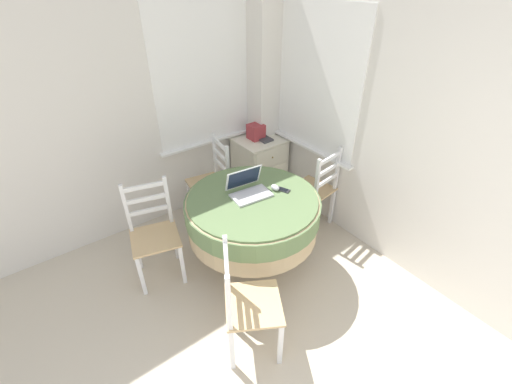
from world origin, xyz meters
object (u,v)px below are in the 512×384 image
Objects in this scene: laptop at (248,189)px; dining_chair_near_back_window at (212,183)px; corner_cabinet at (259,167)px; dining_chair_camera_near at (247,304)px; storage_box at (256,132)px; round_dining_table at (253,213)px; dining_chair_left_flank at (154,235)px; dining_chair_near_right_window at (315,191)px; book_on_cabinet at (263,138)px; cell_phone at (283,190)px; computer_mouse at (275,188)px.

dining_chair_near_back_window is (0.06, 0.79, -0.35)m from laptop.
dining_chair_near_back_window is 0.74m from corner_cabinet.
storage_box is at bearing 51.51° from dining_chair_camera_near.
laptop is (0.01, 0.08, 0.21)m from round_dining_table.
laptop is at bearing -132.05° from corner_cabinet.
dining_chair_camera_near is 1.00× the size of dining_chair_left_flank.
dining_chair_left_flank is at bearing 156.53° from laptop.
storage_box is (0.78, 0.99, 0.23)m from round_dining_table.
laptop is at bearing 80.72° from round_dining_table.
dining_chair_near_right_window is 0.91m from book_on_cabinet.
cell_phone is 1.08m from dining_chair_camera_near.
dining_chair_near_right_window is at bearing -11.90° from dining_chair_left_flank.
computer_mouse is at bearing -4.28° from round_dining_table.
cell_phone is (0.05, -0.05, -0.02)m from computer_mouse.
book_on_cabinet is (0.05, -0.06, -0.07)m from storage_box.
storage_box reaches higher than book_on_cabinet.
corner_cabinet is at bearing 50.36° from dining_chair_camera_near.
round_dining_table is 0.30m from computer_mouse.
cell_phone is at bearing 36.14° from dining_chair_camera_near.
corner_cabinet is (-0.06, 0.88, -0.09)m from dining_chair_near_right_window.
dining_chair_camera_near is (-0.56, -0.76, -0.35)m from laptop.
dining_chair_camera_near is (-1.42, -0.75, 0.00)m from dining_chair_near_right_window.
dining_chair_near_right_window reaches higher than corner_cabinet.
round_dining_table is 1.28m from storage_box.
dining_chair_camera_near is at bearing -143.86° from cell_phone.
cell_phone is 1.17m from storage_box.
dining_chair_near_right_window is 1.68m from dining_chair_left_flank.
computer_mouse is 1.08m from dining_chair_camera_near.
round_dining_table is 6.93× the size of storage_box.
laptop is 0.39× the size of dining_chair_left_flank.
laptop is at bearing -23.47° from dining_chair_left_flank.
cell_phone is at bearing -116.72° from corner_cabinet.
dining_chair_camera_near reaches higher than computer_mouse.
book_on_cabinet is (0.60, 0.95, -0.03)m from computer_mouse.
dining_chair_left_flank is (-0.22, 1.10, 0.00)m from dining_chair_camera_near.
corner_cabinet is at bearing 140.87° from book_on_cabinet.
dining_chair_left_flank is at bearing 101.52° from dining_chair_camera_near.
dining_chair_camera_near is at bearing -139.91° from computer_mouse.
laptop is at bearing -129.97° from storage_box.
laptop is 0.93m from dining_chair_left_flank.
book_on_cabinet is (0.03, -0.02, 0.38)m from corner_cabinet.
laptop is 1.56× the size of book_on_cabinet.
dining_chair_left_flank reaches higher than cell_phone.
dining_chair_near_right_window is at bearing 27.92° from dining_chair_camera_near.
dining_chair_near_back_window reaches higher than book_on_cabinet.
dining_chair_left_flank is (-0.79, 0.34, -0.35)m from laptop.
dining_chair_near_right_window is at bearing 8.00° from computer_mouse.
dining_chair_near_back_window is at bearing 67.92° from dining_chair_camera_near.
book_on_cabinet is (0.82, 0.85, -0.06)m from laptop.
corner_cabinet is (1.58, 0.54, -0.09)m from dining_chair_left_flank.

